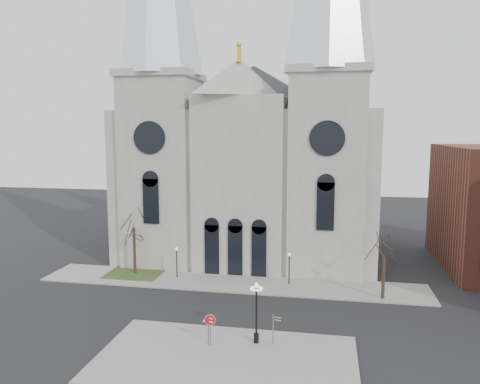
% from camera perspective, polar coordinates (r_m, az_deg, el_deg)
% --- Properties ---
extents(ground, '(160.00, 160.00, 0.00)m').
position_cam_1_polar(ground, '(39.56, -4.53, -16.04)').
color(ground, black).
rests_on(ground, ground).
extents(sidewalk_near, '(18.00, 10.00, 0.14)m').
position_cam_1_polar(sidewalk_near, '(34.49, -1.73, -19.63)').
color(sidewalk_near, gray).
rests_on(sidewalk_near, ground).
extents(sidewalk_far, '(40.00, 6.00, 0.14)m').
position_cam_1_polar(sidewalk_far, '(49.53, -1.14, -10.98)').
color(sidewalk_far, gray).
rests_on(sidewalk_far, ground).
extents(grass_patch, '(6.00, 5.00, 0.18)m').
position_cam_1_polar(grass_patch, '(53.65, -12.66, -9.67)').
color(grass_patch, '#2E411B').
rests_on(grass_patch, ground).
extents(cathedral, '(33.00, 26.66, 54.00)m').
position_cam_1_polar(cathedral, '(58.66, 1.23, 10.17)').
color(cathedral, '#9F9B94').
rests_on(cathedral, ground).
extents(tree_left, '(3.20, 3.20, 7.50)m').
position_cam_1_polar(tree_left, '(52.30, -12.83, -3.91)').
color(tree_left, '#2D2319').
rests_on(tree_left, ground).
extents(tree_right, '(3.20, 3.20, 6.00)m').
position_cam_1_polar(tree_right, '(45.71, 17.19, -7.17)').
color(tree_right, '#2D2319').
rests_on(tree_right, ground).
extents(ped_lamp_left, '(0.32, 0.32, 3.26)m').
position_cam_1_polar(ped_lamp_left, '(50.84, -7.72, -7.89)').
color(ped_lamp_left, black).
rests_on(ped_lamp_left, sidewalk_far).
extents(ped_lamp_right, '(0.32, 0.32, 3.26)m').
position_cam_1_polar(ped_lamp_right, '(48.51, 6.02, -8.63)').
color(ped_lamp_right, black).
rests_on(ped_lamp_right, sidewalk_far).
extents(stop_sign, '(0.84, 0.25, 2.41)m').
position_cam_1_polar(stop_sign, '(35.46, -3.64, -15.65)').
color(stop_sign, slate).
rests_on(stop_sign, sidewalk_near).
extents(globe_lamp, '(1.29, 1.29, 4.62)m').
position_cam_1_polar(globe_lamp, '(35.40, 2.01, -13.63)').
color(globe_lamp, black).
rests_on(globe_lamp, sidewalk_near).
extents(one_way_sign, '(0.85, 0.22, 1.98)m').
position_cam_1_polar(one_way_sign, '(35.81, -3.88, -16.06)').
color(one_way_sign, slate).
rests_on(one_way_sign, sidewalk_near).
extents(street_name_sign, '(0.71, 0.23, 2.27)m').
position_cam_1_polar(street_name_sign, '(35.85, 4.20, -16.06)').
color(street_name_sign, slate).
rests_on(street_name_sign, sidewalk_near).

